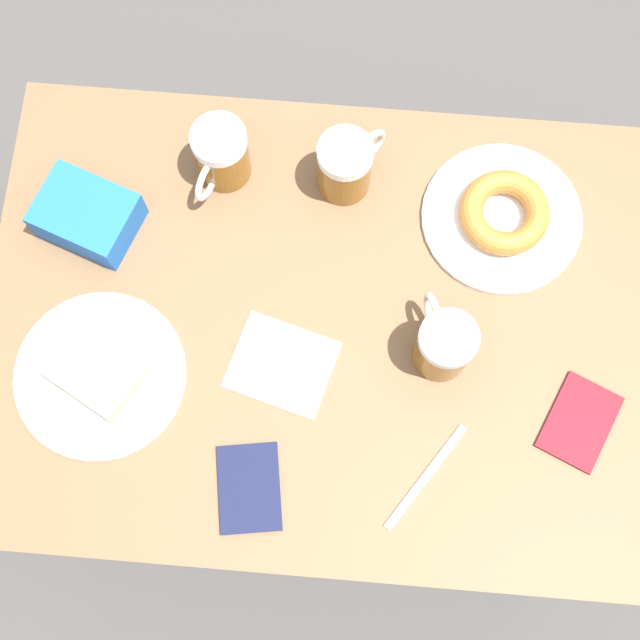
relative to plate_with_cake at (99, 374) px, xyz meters
The scene contains 12 objects.
ground_plane 0.79m from the plate_with_cake, 71.39° to the right, with size 8.00×8.00×0.00m, color #474442.
table 0.34m from the plate_with_cake, 71.39° to the right, with size 0.74×1.02×0.70m.
plate_with_cake is the anchor object (origin of this frame).
plate_with_donut 0.66m from the plate_with_cake, 63.01° to the right, with size 0.25×0.25×0.05m.
beer_mug_left 0.48m from the plate_with_cake, 44.58° to the right, with size 0.11×0.10×0.11m.
beer_mug_center 0.51m from the plate_with_cake, 81.39° to the right, with size 0.12×0.08×0.11m.
beer_mug_right 0.38m from the plate_with_cake, 23.07° to the right, with size 0.12×0.08×0.11m.
napkin_folded 0.27m from the plate_with_cake, 81.80° to the right, with size 0.16×0.17×0.00m.
fork 0.50m from the plate_with_cake, 102.61° to the right, with size 0.16×0.11×0.00m.
passport_near_edge 0.71m from the plate_with_cake, 90.93° to the right, with size 0.15×0.13×0.01m.
passport_far_edge 0.28m from the plate_with_cake, 121.62° to the right, with size 0.14×0.11×0.01m.
blue_pouch 0.24m from the plate_with_cake, 11.58° to the left, with size 0.15×0.17×0.06m.
Camera 1 is at (-0.35, -0.03, 2.00)m, focal length 50.00 mm.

